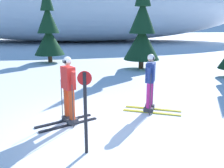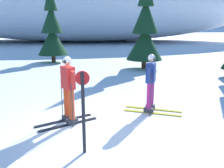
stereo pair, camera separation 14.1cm
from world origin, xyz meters
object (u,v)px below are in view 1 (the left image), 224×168
(skier_navy_jacket, at_px, (150,82))
(pine_tree_center_right, at_px, (142,29))
(trail_marker_post, at_px, (85,108))
(skier_red_jacket, at_px, (68,89))
(pine_tree_center_left, at_px, (48,30))

(skier_navy_jacket, xyz_separation_m, pine_tree_center_right, (0.99, 6.99, 1.32))
(skier_navy_jacket, xyz_separation_m, trail_marker_post, (-1.80, -2.34, 0.06))
(trail_marker_post, bearing_deg, skier_navy_jacket, 52.50)
(skier_red_jacket, relative_size, pine_tree_center_right, 0.33)
(skier_red_jacket, bearing_deg, trail_marker_post, -72.15)
(skier_navy_jacket, bearing_deg, trail_marker_post, -127.50)
(pine_tree_center_left, relative_size, trail_marker_post, 2.99)
(skier_navy_jacket, relative_size, pine_tree_center_left, 0.34)
(skier_navy_jacket, distance_m, pine_tree_center_left, 10.79)
(pine_tree_center_right, height_order, trail_marker_post, pine_tree_center_right)
(skier_red_jacket, distance_m, trail_marker_post, 1.66)
(skier_navy_jacket, relative_size, trail_marker_post, 1.03)
(skier_navy_jacket, bearing_deg, skier_red_jacket, -161.80)
(skier_red_jacket, height_order, trail_marker_post, skier_red_jacket)
(skier_navy_jacket, height_order, trail_marker_post, skier_navy_jacket)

